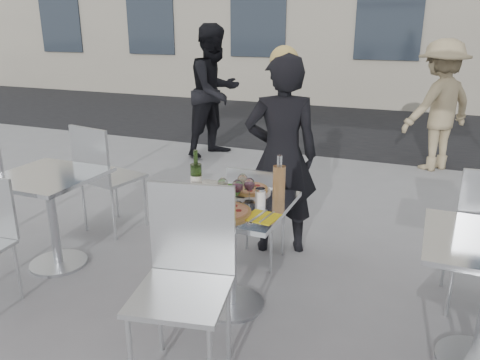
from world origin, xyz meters
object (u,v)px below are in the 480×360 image
at_px(salad_plate, 229,192).
at_px(sugar_shaker, 260,197).
at_px(side_table_left, 50,201).
at_px(pedestrian_b, 439,106).
at_px(carafe, 279,182).
at_px(wineglass_red_a, 237,187).
at_px(woman_diner, 281,156).
at_px(pizza_far, 247,190).
at_px(pizza_near, 223,212).
at_px(wineglass_white_a, 223,185).
at_px(wineglass_white_b, 242,181).
at_px(pedestrian_a, 215,91).
at_px(wine_bottle, 196,177).
at_px(napkin_left, 177,211).
at_px(chair_far, 255,208).
at_px(side_chair_lfar, 103,170).
at_px(main_table, 231,233).
at_px(napkin_right, 262,217).
at_px(chair_near, 186,268).
at_px(wineglass_red_b, 249,185).

distance_m(salad_plate, sugar_shaker, 0.24).
xyz_separation_m(side_table_left, pedestrian_b, (2.67, 3.98, 0.29)).
height_order(carafe, wineglass_red_a, carafe).
bearing_deg(woman_diner, pizza_far, 67.18).
relative_size(pizza_near, wineglass_red_a, 2.10).
bearing_deg(wineglass_white_a, wineglass_white_b, 56.56).
distance_m(pedestrian_a, wineglass_red_a, 3.99).
relative_size(salad_plate, wine_bottle, 0.75).
height_order(wineglass_white_b, napkin_left, wineglass_white_b).
height_order(wineglass_white_a, wineglass_white_b, same).
bearing_deg(chair_far, side_chair_lfar, -4.23).
bearing_deg(carafe, main_table, -148.13).
bearing_deg(napkin_right, salad_plate, 150.52).
distance_m(woman_diner, napkin_left, 1.25).
xyz_separation_m(chair_far, wineglass_white_a, (0.01, -0.60, 0.38)).
height_order(carafe, wineglass_white_b, carafe).
bearing_deg(pizza_far, pizza_near, -88.91).
height_order(pizza_far, salad_plate, salad_plate).
bearing_deg(carafe, wine_bottle, -169.36).
height_order(side_chair_lfar, woman_diner, woman_diner).
distance_m(main_table, chair_near, 0.63).
bearing_deg(pedestrian_a, carafe, -128.46).
height_order(pizza_far, wine_bottle, wine_bottle).
height_order(chair_far, pedestrian_b, pedestrian_b).
bearing_deg(wineglass_white_b, sugar_shaker, -29.42).
xyz_separation_m(main_table, sugar_shaker, (0.19, 0.03, 0.26)).
bearing_deg(carafe, chair_far, 126.91).
distance_m(carafe, wineglass_white_b, 0.23).
height_order(pedestrian_a, wineglass_white_a, pedestrian_a).
bearing_deg(wineglass_red_a, wine_bottle, 167.79).
bearing_deg(wine_bottle, wineglass_white_a, -18.05).
xyz_separation_m(chair_near, napkin_left, (-0.25, 0.36, 0.14)).
relative_size(pizza_far, wineglass_red_a, 1.99).
height_order(pizza_near, carafe, carafe).
distance_m(chair_far, pedestrian_a, 3.44).
xyz_separation_m(salad_plate, sugar_shaker, (0.23, -0.05, 0.02)).
bearing_deg(woman_diner, wineglass_white_a, 62.68).
bearing_deg(pedestrian_b, pedestrian_a, -40.24).
distance_m(pizza_near, napkin_right, 0.23).
relative_size(chair_far, chair_near, 0.79).
xyz_separation_m(wine_bottle, wineglass_white_a, (0.22, -0.07, -0.00)).
relative_size(wine_bottle, napkin_left, 1.34).
distance_m(side_chair_lfar, wineglass_red_a, 1.74).
xyz_separation_m(chair_near, pizza_near, (0.01, 0.44, 0.15)).
relative_size(woman_diner, wineglass_red_b, 10.28).
distance_m(wine_bottle, wineglass_white_a, 0.24).
distance_m(chair_near, carafe, 0.87).
bearing_deg(napkin_right, sugar_shaker, 120.55).
distance_m(pedestrian_a, salad_plate, 3.87).
relative_size(wineglass_red_b, napkin_left, 0.71).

